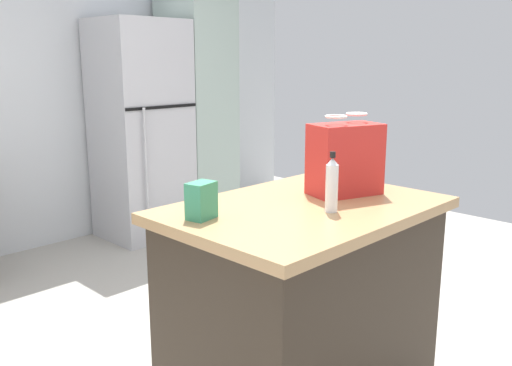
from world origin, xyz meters
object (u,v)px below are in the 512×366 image
Objects in this scene: refrigerator at (141,131)px; shopping_bag at (345,159)px; bottle at (332,185)px; kitchen_island at (302,301)px; tall_cabinet at (198,109)px; small_box at (201,201)px.

refrigerator is 2.63m from shopping_bag.
kitchen_island is at bearing 86.46° from bottle.
bottle is at bearing -108.01° from refrigerator.
refrigerator is 2.85m from bottle.
tall_cabinet reaches higher than small_box.
kitchen_island is at bearing 178.69° from shopping_bag.
refrigerator is 12.52× the size of small_box.
tall_cabinet is at bearing 59.46° from kitchen_island.
bottle reaches higher than small_box.
small_box is (-1.33, -2.40, 0.06)m from refrigerator.
bottle is at bearing -153.61° from shopping_bag.
shopping_bag is 0.77m from small_box.
shopping_bag reaches higher than small_box.
tall_cabinet reaches higher than refrigerator.
bottle reaches higher than kitchen_island.
small_box is 0.59× the size of bottle.
refrigerator is 7.33× the size of bottle.
refrigerator is at bearing -179.98° from tall_cabinet.
kitchen_island is 8.19× the size of small_box.
tall_cabinet is (1.51, 2.56, 0.62)m from kitchen_island.
refrigerator is at bearing 77.12° from shopping_bag.
refrigerator is at bearing 71.99° from bottle.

